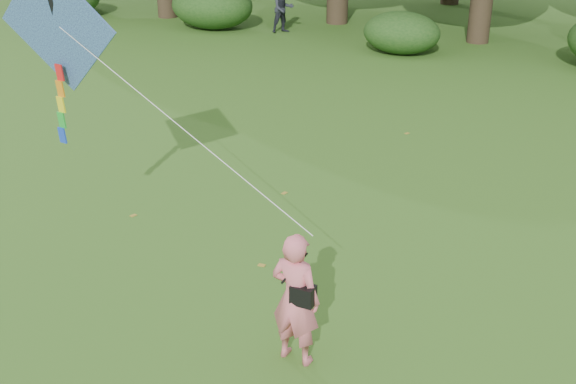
% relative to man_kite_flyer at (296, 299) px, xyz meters
% --- Properties ---
extents(ground, '(100.00, 100.00, 0.00)m').
position_rel_man_kite_flyer_xyz_m(ground, '(-0.06, -0.24, -0.92)').
color(ground, '#265114').
rests_on(ground, ground).
extents(man_kite_flyer, '(0.70, 0.48, 1.84)m').
position_rel_man_kite_flyer_xyz_m(man_kite_flyer, '(0.00, 0.00, 0.00)').
color(man_kite_flyer, '#E36B78').
rests_on(man_kite_flyer, ground).
extents(bystander_left, '(1.09, 1.12, 1.83)m').
position_rel_man_kite_flyer_xyz_m(bystander_left, '(-9.23, 18.13, -0.01)').
color(bystander_left, '#23252E').
rests_on(bystander_left, ground).
extents(crossbody_bag, '(0.43, 0.20, 0.72)m').
position_rel_man_kite_flyer_xyz_m(crossbody_bag, '(0.12, -0.03, 0.12)').
color(crossbody_bag, black).
rests_on(crossbody_bag, ground).
extents(flying_kite, '(5.80, 1.52, 2.96)m').
position_rel_man_kite_flyer_xyz_m(flying_kite, '(-4.46, 1.12, 2.79)').
color(flying_kite, '#225E95').
rests_on(flying_kite, ground).
extents(shrub_band, '(39.15, 3.22, 1.88)m').
position_rel_man_kite_flyer_xyz_m(shrub_band, '(-0.78, 17.36, -0.06)').
color(shrub_band, '#264919').
rests_on(shrub_band, ground).
extents(fallen_leaves, '(9.23, 14.73, 0.01)m').
position_rel_man_kite_flyer_xyz_m(fallen_leaves, '(1.11, 2.75, -0.92)').
color(fallen_leaves, olive).
rests_on(fallen_leaves, ground).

